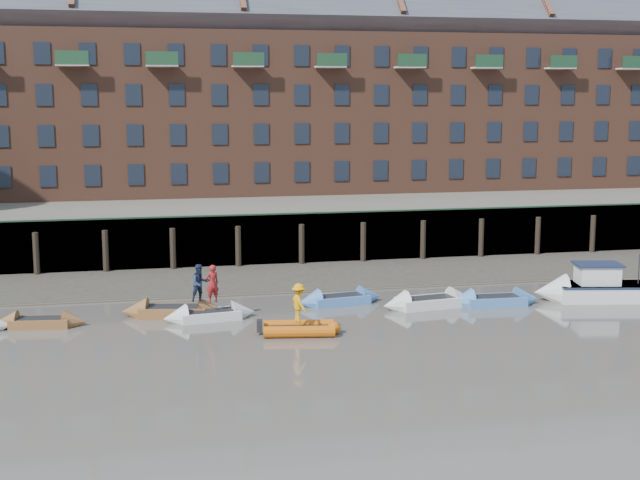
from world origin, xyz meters
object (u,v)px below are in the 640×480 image
object	(u,v)px
rowboat_2	(173,311)
rowboat_3	(210,315)
rowboat_5	(429,302)
person_rib_crew	(299,303)
rib_tender	(302,328)
rowboat_4	(340,299)
person_rower_a	(212,284)
person_rower_b	(200,283)
rowboat_6	(494,300)
motor_launch	(585,288)
rowboat_1	(40,322)

from	to	relation	value
rowboat_2	rowboat_3	size ratio (longest dim) A/B	1.13
rowboat_5	rowboat_2	bearing A→B (deg)	168.23
rowboat_3	person_rib_crew	distance (m)	5.23
rowboat_2	rowboat_5	xyz separation A→B (m)	(12.73, -0.77, 0.00)
rib_tender	person_rib_crew	world-z (taller)	person_rib_crew
rowboat_2	rowboat_4	bearing A→B (deg)	15.97
rowboat_4	person_rib_crew	size ratio (longest dim) A/B	2.66
person_rower_a	person_rower_b	bearing A→B (deg)	-44.65
rowboat_2	rib_tender	distance (m)	7.09
rowboat_6	person_rib_crew	size ratio (longest dim) A/B	2.71
rowboat_4	person_rower_a	distance (m)	7.14
rowboat_4	motor_launch	xyz separation A→B (m)	(12.71, -1.87, 0.40)
rowboat_2	rowboat_5	bearing A→B (deg)	6.87
rowboat_4	person_rower_b	bearing A→B (deg)	-176.06
person_rib_crew	rowboat_1	bearing A→B (deg)	57.51
rowboat_4	person_rower_a	bearing A→B (deg)	-172.88
motor_launch	person_rower_a	distance (m)	19.43
person_rib_crew	person_rower_a	bearing A→B (deg)	32.02
rowboat_4	rowboat_1	bearing A→B (deg)	176.74
rowboat_4	rowboat_6	xyz separation A→B (m)	(7.66, -1.90, 0.01)
person_rower_b	rib_tender	bearing A→B (deg)	-60.74
rowboat_2	rowboat_5	size ratio (longest dim) A/B	1.00
rowboat_5	person_rower_b	world-z (taller)	person_rower_b
rowboat_2	person_rower_a	world-z (taller)	person_rower_a
rib_tender	rowboat_5	bearing A→B (deg)	35.89
rowboat_3	person_rower_a	distance (m)	1.56
rowboat_1	person_rower_b	world-z (taller)	person_rower_b
person_rower_b	rowboat_4	bearing A→B (deg)	-7.14
person_rower_a	person_rib_crew	bearing A→B (deg)	116.52
rowboat_5	person_rower_b	bearing A→B (deg)	172.14
rowboat_5	person_rower_b	distance (m)	11.59
rowboat_3	person_rower_a	bearing A→B (deg)	-36.67
rowboat_3	rowboat_5	size ratio (longest dim) A/B	0.89
rib_tender	person_rower_a	distance (m)	5.21
person_rower_b	person_rib_crew	bearing A→B (deg)	-62.30
rowboat_5	motor_launch	size ratio (longest dim) A/B	0.81
motor_launch	person_rib_crew	size ratio (longest dim) A/B	3.56
person_rib_crew	person_rower_b	bearing A→B (deg)	34.10
person_rower_a	rowboat_2	bearing A→B (deg)	-51.32
rowboat_6	motor_launch	distance (m)	5.06
rowboat_2	rowboat_3	distance (m)	1.96
rowboat_1	rowboat_2	xyz separation A→B (m)	(6.13, 0.70, 0.04)
rowboat_1	rib_tender	xyz separation A→B (m)	(11.63, -3.78, 0.05)
rowboat_3	rowboat_2	bearing A→B (deg)	139.76
rowboat_6	person_rower_a	distance (m)	14.43
person_rower_a	rib_tender	bearing A→B (deg)	118.29
rowboat_2	rowboat_6	size ratio (longest dim) A/B	1.07
rowboat_3	rib_tender	size ratio (longest dim) A/B	1.29
rowboat_2	rowboat_4	world-z (taller)	rowboat_2
person_rower_b	person_rib_crew	xyz separation A→B (m)	(4.10, -3.69, -0.32)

